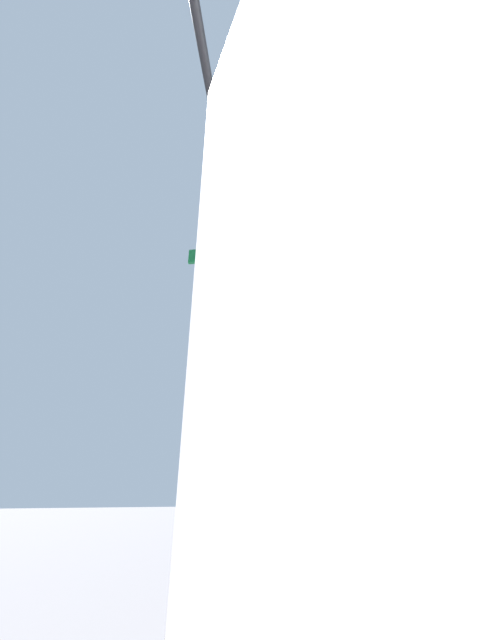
# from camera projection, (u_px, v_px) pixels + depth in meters

# --- Properties ---
(traffic_signal_near) EXTENTS (2.11, 3.25, 5.36)m
(traffic_signal_near) POSITION_uv_depth(u_px,v_px,m) (205.00, 167.00, 2.90)
(traffic_signal_near) COLOR black
(traffic_signal_near) RESTS_ON ground_plane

